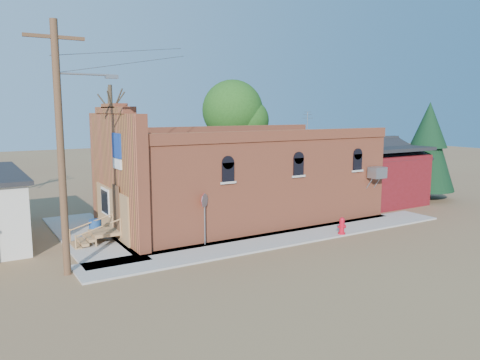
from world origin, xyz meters
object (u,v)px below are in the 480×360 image
fire_hydrant (342,226)px  trash_barrel (95,229)px  brick_bar (238,177)px  stop_sign (205,205)px  utility_pole (62,144)px

fire_hydrant → trash_barrel: (-10.26, 5.37, 0.03)m
trash_barrel → brick_bar: bearing=0.9°
fire_hydrant → trash_barrel: bearing=139.6°
brick_bar → trash_barrel: (-7.77, -0.13, -1.83)m
fire_hydrant → trash_barrel: size_ratio=0.94×
stop_sign → trash_barrel: 5.41m
stop_sign → brick_bar: bearing=27.3°
brick_bar → fire_hydrant: (2.49, -5.50, -1.86)m
utility_pole → trash_barrel: utility_pole is taller
utility_pole → trash_barrel: (2.02, 4.17, -4.26)m
trash_barrel → fire_hydrant: bearing=-27.6°
brick_bar → utility_pole: 10.96m
utility_pole → fire_hydrant: bearing=-5.6°
brick_bar → fire_hydrant: 6.32m
utility_pole → fire_hydrant: size_ratio=11.10×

